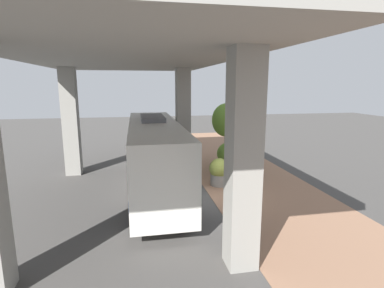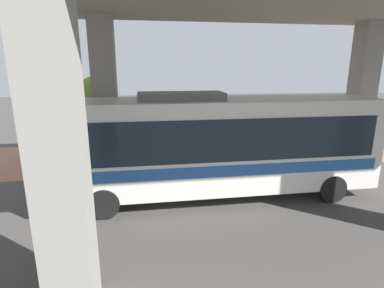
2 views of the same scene
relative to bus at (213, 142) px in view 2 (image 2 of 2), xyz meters
name	(u,v)px [view 2 (image 2 of 2)]	position (x,y,z in m)	size (l,w,h in m)	color
ground_plane	(235,170)	(-2.66, 1.71, -2.09)	(80.00, 80.00, 0.00)	#474442
sidewalk_strip	(220,152)	(-5.66, 1.71, -2.08)	(6.00, 40.00, 0.02)	#936B51
overpass	(284,10)	(1.34, 1.71, 4.21)	(9.40, 19.27, 7.19)	gray
bus	(213,142)	(0.00, 0.00, 0.00)	(2.61, 11.69, 3.87)	silver
fire_hydrant	(166,154)	(-4.08, -1.46, -1.58)	(0.53, 0.26, 1.03)	gold
planter_front	(195,150)	(-3.58, -0.06, -1.31)	(1.15, 1.15, 1.55)	gray
planter_middle	(137,143)	(-4.95, -2.87, -1.16)	(1.45, 1.45, 1.85)	gray
street_tree_near	(95,100)	(-5.35, -4.83, 1.00)	(1.96, 1.96, 4.28)	brown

